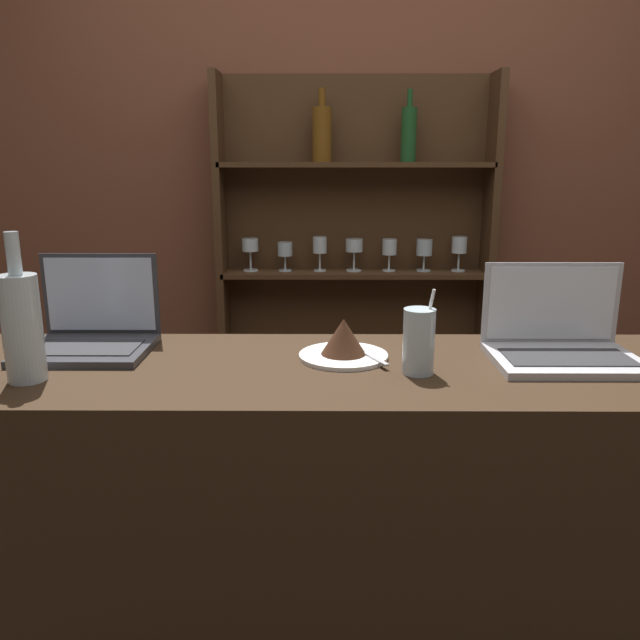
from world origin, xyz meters
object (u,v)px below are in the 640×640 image
(laptop_near, at_px, (92,330))
(cake_plate, at_px, (344,343))
(laptop_far, at_px, (560,340))
(water_glass, at_px, (419,341))
(wine_bottle_clear, at_px, (22,325))

(laptop_near, relative_size, cake_plate, 1.40)
(laptop_far, xyz_separation_m, water_glass, (-0.35, -0.11, 0.03))
(cake_plate, bearing_deg, water_glass, -34.31)
(water_glass, relative_size, wine_bottle_clear, 0.60)
(cake_plate, distance_m, wine_bottle_clear, 0.70)
(cake_plate, relative_size, wine_bottle_clear, 0.67)
(cake_plate, xyz_separation_m, wine_bottle_clear, (-0.67, -0.16, 0.08))
(water_glass, bearing_deg, laptop_far, 16.87)
(laptop_far, relative_size, cake_plate, 1.57)
(laptop_near, distance_m, laptop_far, 1.13)
(cake_plate, relative_size, water_glass, 1.12)
(laptop_far, height_order, water_glass, laptop_far)
(laptop_near, distance_m, wine_bottle_clear, 0.25)
(laptop_near, bearing_deg, cake_plate, -6.50)
(laptop_far, bearing_deg, water_glass, -163.13)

